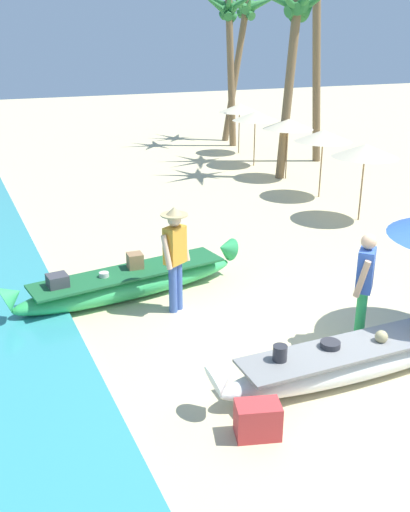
{
  "coord_description": "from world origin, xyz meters",
  "views": [
    {
      "loc": [
        -4.88,
        -5.61,
        4.3
      ],
      "look_at": [
        -1.23,
        2.42,
        0.9
      ],
      "focal_mm": 39.8,
      "sensor_mm": 36.0,
      "label": 1
    }
  ],
  "objects": [
    {
      "name": "parasol_row_3",
      "position": [
        5.07,
        12.03,
        1.75
      ],
      "size": [
        1.6,
        1.6,
        1.91
      ],
      "color": "#8E6B47",
      "rests_on": "ground"
    },
    {
      "name": "palm_tree_mid_cluster",
      "position": [
        5.21,
        10.0,
        4.76
      ],
      "size": [
        2.83,
        2.8,
        5.81
      ],
      "color": "brown",
      "rests_on": "ground"
    },
    {
      "name": "parasol_row_1",
      "position": [
        4.7,
        7.51,
        1.75
      ],
      "size": [
        1.6,
        1.6,
        1.91
      ],
      "color": "#8E6B47",
      "rests_on": "ground"
    },
    {
      "name": "palm_tree_tall_inland",
      "position": [
        5.98,
        15.94,
        4.82
      ],
      "size": [
        2.53,
        2.54,
        6.05
      ],
      "color": "brown",
      "rests_on": "ground"
    },
    {
      "name": "cooler_box",
      "position": [
        -2.1,
        -0.96,
        0.21
      ],
      "size": [
        0.59,
        0.46,
        0.43
      ],
      "primitive_type": "cube",
      "rotation": [
        0.0,
        0.0,
        -0.3
      ],
      "color": "#C63838",
      "rests_on": "ground"
    },
    {
      "name": "person_vendor_hatted",
      "position": [
        -1.76,
        2.43,
        1.05
      ],
      "size": [
        0.58,
        0.46,
        1.81
      ],
      "color": "#3D5BA8",
      "rests_on": "ground"
    },
    {
      "name": "parasol_row_0",
      "position": [
        4.31,
        5.24,
        1.75
      ],
      "size": [
        1.6,
        1.6,
        1.91
      ],
      "color": "#8E6B47",
      "rests_on": "ground"
    },
    {
      "name": "boat_white_foreground",
      "position": [
        -0.17,
        -0.43,
        0.27
      ],
      "size": [
        4.62,
        0.77,
        0.74
      ],
      "color": "white",
      "rests_on": "ground"
    },
    {
      "name": "palm_tree_far_behind",
      "position": [
        7.38,
        17.26,
        4.94
      ],
      "size": [
        2.36,
        2.81,
        6.11
      ],
      "color": "brown",
      "rests_on": "ground"
    },
    {
      "name": "person_tourist_customer",
      "position": [
        0.34,
        0.29,
        0.98
      ],
      "size": [
        0.54,
        0.53,
        1.73
      ],
      "color": "green",
      "rests_on": "ground"
    },
    {
      "name": "parasol_row_4",
      "position": [
        5.66,
        14.34,
        1.75
      ],
      "size": [
        1.6,
        1.6,
        1.91
      ],
      "color": "#8E6B47",
      "rests_on": "ground"
    },
    {
      "name": "parasol_row_2",
      "position": [
        5.04,
        9.86,
        1.75
      ],
      "size": [
        1.6,
        1.6,
        1.91
      ],
      "color": "#8E6B47",
      "rests_on": "ground"
    },
    {
      "name": "boat_green_midground",
      "position": [
        -2.31,
        3.27,
        0.28
      ],
      "size": [
        4.47,
        1.25,
        0.77
      ],
      "color": "#38B760",
      "rests_on": "ground"
    },
    {
      "name": "ground_plane",
      "position": [
        0.0,
        0.0,
        0.0
      ],
      "size": [
        80.0,
        80.0,
        0.0
      ],
      "primitive_type": "plane",
      "color": "beige"
    }
  ]
}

